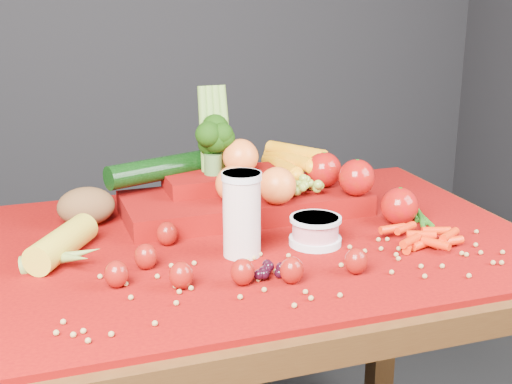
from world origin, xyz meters
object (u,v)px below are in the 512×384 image
object	(u,v)px
produce_mound	(254,185)
table	(259,287)
milk_glass	(242,211)
yogurt_bowl	(315,230)

from	to	relation	value
produce_mound	table	bearing A→B (deg)	-105.23
milk_glass	yogurt_bowl	bearing A→B (deg)	1.84
milk_glass	yogurt_bowl	xyz separation A→B (m)	(0.15, 0.00, -0.06)
milk_glass	yogurt_bowl	distance (m)	0.16
milk_glass	produce_mound	xyz separation A→B (m)	(0.10, 0.23, -0.02)
table	milk_glass	world-z (taller)	milk_glass
table	yogurt_bowl	world-z (taller)	yogurt_bowl
milk_glass	table	bearing A→B (deg)	50.94
yogurt_bowl	produce_mound	xyz separation A→B (m)	(-0.05, 0.22, 0.03)
yogurt_bowl	produce_mound	distance (m)	0.23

